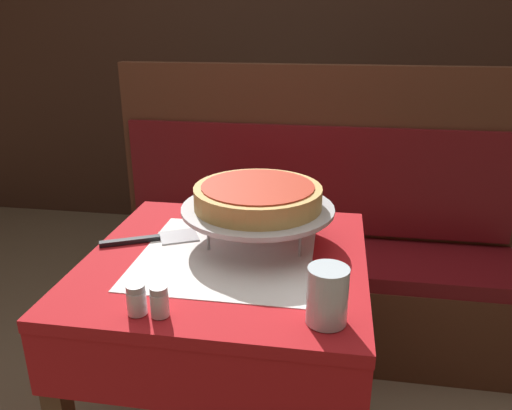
% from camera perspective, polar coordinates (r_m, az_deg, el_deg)
% --- Properties ---
extents(dining_table_front, '(0.72, 0.72, 0.77)m').
position_cam_1_polar(dining_table_front, '(1.36, -3.33, -10.23)').
color(dining_table_front, red).
rests_on(dining_table_front, ground_plane).
extents(dining_table_rear, '(0.78, 0.78, 0.77)m').
position_cam_1_polar(dining_table_rear, '(2.83, 3.70, 6.44)').
color(dining_table_rear, '#1E6B33').
rests_on(dining_table_rear, ground_plane).
extents(booth_bench, '(1.69, 0.44, 1.17)m').
position_cam_1_polar(booth_bench, '(2.18, 6.24, -7.00)').
color(booth_bench, '#4C2819').
rests_on(booth_bench, ground_plane).
extents(back_wall_panel, '(6.00, 0.04, 2.40)m').
position_cam_1_polar(back_wall_panel, '(3.22, 4.75, 17.90)').
color(back_wall_panel, '#3D2319').
rests_on(back_wall_panel, ground_plane).
extents(pizza_pan_stand, '(0.41, 0.41, 0.10)m').
position_cam_1_polar(pizza_pan_stand, '(1.34, 0.21, -0.55)').
color(pizza_pan_stand, '#ADADB2').
rests_on(pizza_pan_stand, dining_table_front).
extents(deep_dish_pizza, '(0.34, 0.34, 0.06)m').
position_cam_1_polar(deep_dish_pizza, '(1.32, 0.21, 1.05)').
color(deep_dish_pizza, tan).
rests_on(deep_dish_pizza, pizza_pan_stand).
extents(pizza_server, '(0.26, 0.16, 0.01)m').
position_cam_1_polar(pizza_server, '(1.41, -11.60, -3.78)').
color(pizza_server, '#BCBCC1').
rests_on(pizza_server, dining_table_front).
extents(water_glass_near, '(0.08, 0.08, 0.12)m').
position_cam_1_polar(water_glass_near, '(1.02, 8.15, -10.19)').
color(water_glass_near, silver).
rests_on(water_glass_near, dining_table_front).
extents(salt_shaker, '(0.04, 0.04, 0.07)m').
position_cam_1_polar(salt_shaker, '(1.07, -13.50, -10.45)').
color(salt_shaker, silver).
rests_on(salt_shaker, dining_table_front).
extents(pepper_shaker, '(0.04, 0.04, 0.07)m').
position_cam_1_polar(pepper_shaker, '(1.06, -10.98, -10.76)').
color(pepper_shaker, silver).
rests_on(pepper_shaker, dining_table_front).
extents(napkin_holder, '(0.10, 0.05, 0.09)m').
position_cam_1_polar(napkin_holder, '(1.55, 3.36, 0.52)').
color(napkin_holder, '#B2B2B7').
rests_on(napkin_holder, dining_table_front).
extents(condiment_caddy, '(0.14, 0.14, 0.18)m').
position_cam_1_polar(condiment_caddy, '(2.90, 5.94, 9.72)').
color(condiment_caddy, black).
rests_on(condiment_caddy, dining_table_rear).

